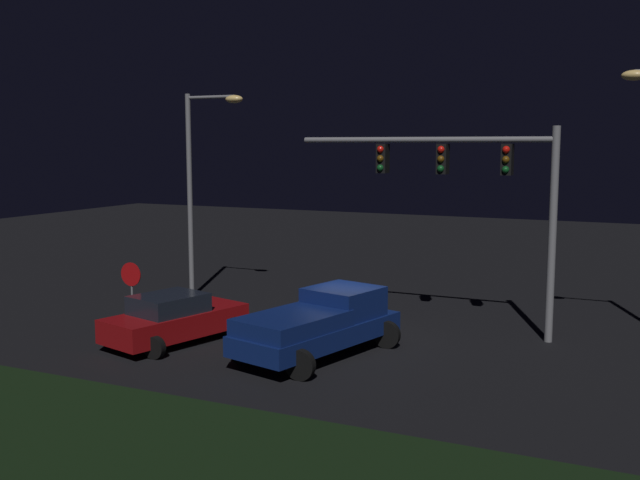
# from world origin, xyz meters

# --- Properties ---
(ground_plane) EXTENTS (80.00, 80.00, 0.00)m
(ground_plane) POSITION_xyz_m (0.00, 0.00, 0.00)
(ground_plane) COLOR black
(grass_median) EXTENTS (23.76, 6.51, 0.10)m
(grass_median) POSITION_xyz_m (0.00, -9.66, 0.05)
(grass_median) COLOR black
(grass_median) RESTS_ON ground_plane
(pickup_truck) EXTENTS (3.77, 5.73, 1.80)m
(pickup_truck) POSITION_xyz_m (-0.17, -1.57, 1.00)
(pickup_truck) COLOR navy
(pickup_truck) RESTS_ON ground_plane
(car_sedan) EXTENTS (3.21, 4.72, 1.51)m
(car_sedan) POSITION_xyz_m (-4.74, -2.28, 0.74)
(car_sedan) COLOR maroon
(car_sedan) RESTS_ON ground_plane
(traffic_signal_gantry) EXTENTS (8.32, 0.56, 6.50)m
(traffic_signal_gantry) POSITION_xyz_m (3.04, 2.59, 4.90)
(traffic_signal_gantry) COLOR slate
(traffic_signal_gantry) RESTS_ON ground_plane
(street_lamp_left) EXTENTS (2.51, 0.44, 7.86)m
(street_lamp_left) POSITION_xyz_m (-7.70, 3.64, 4.97)
(street_lamp_left) COLOR slate
(street_lamp_left) RESTS_ON ground_plane
(stop_sign) EXTENTS (0.76, 0.08, 2.23)m
(stop_sign) POSITION_xyz_m (-6.81, -1.68, 1.56)
(stop_sign) COLOR slate
(stop_sign) RESTS_ON ground_plane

